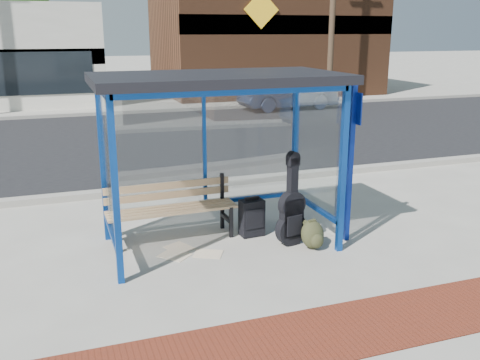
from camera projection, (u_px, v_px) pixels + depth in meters
name	position (u px, v px, depth m)	size (l,w,h in m)	color
ground	(220.00, 244.00, 7.68)	(120.00, 120.00, 0.00)	#B2ADA0
brick_paver_strip	(298.00, 339.00, 5.32)	(60.00, 1.00, 0.01)	maroon
curb_near	(175.00, 187.00, 10.30)	(60.00, 0.25, 0.12)	gray
street_asphalt	(135.00, 140.00, 14.95)	(60.00, 10.00, 0.00)	black
curb_far	(114.00, 113.00, 19.56)	(60.00, 0.25, 0.12)	gray
far_sidewalk	(108.00, 107.00, 21.30)	(60.00, 4.00, 0.01)	#B2ADA0
bus_shelter	(217.00, 100.00, 7.18)	(3.30, 1.80, 2.42)	#0D3A93
storefront_brown	(263.00, 25.00, 26.17)	(10.00, 7.08, 6.40)	#59331E
utility_pole_east	(333.00, 1.00, 21.61)	(1.60, 0.24, 8.00)	#4C3826
bench	(171.00, 206.00, 7.77)	(1.89, 0.50, 0.89)	black
guitar_bag	(292.00, 213.00, 7.56)	(0.49, 0.23, 1.29)	black
suitcase	(252.00, 218.00, 7.94)	(0.36, 0.25, 0.60)	black
backpack	(313.00, 235.00, 7.49)	(0.36, 0.34, 0.41)	#2F311B
sign_post	(351.00, 153.00, 7.51)	(0.09, 0.29, 2.32)	navy
newspaper_a	(208.00, 254.00, 7.35)	(0.38, 0.30, 0.01)	white
newspaper_b	(179.00, 248.00, 7.55)	(0.38, 0.30, 0.01)	white
newspaper_c	(175.00, 255.00, 7.30)	(0.40, 0.31, 0.01)	white
parked_car	(288.00, 93.00, 20.65)	(1.33, 3.81, 1.26)	#182545
fire_hydrant	(350.00, 90.00, 23.73)	(0.34, 0.23, 0.77)	#B80D11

